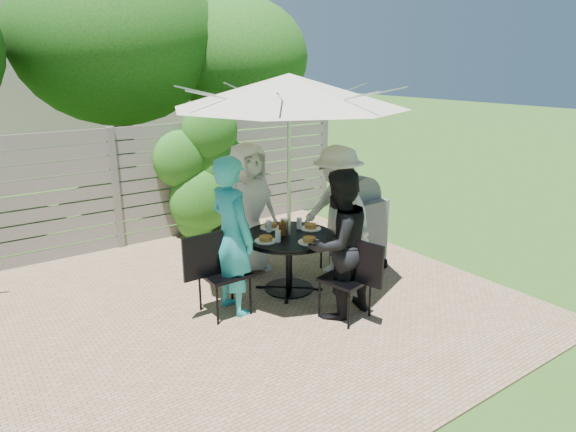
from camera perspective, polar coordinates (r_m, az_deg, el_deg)
backyard_envelope at (r=15.01m, az=-27.54°, el=14.44°), size 60.00×60.00×5.00m
patio_table at (r=6.30m, az=0.11°, el=-4.03°), size 1.22×1.22×0.74m
umbrella at (r=5.90m, az=0.12°, el=13.72°), size 2.94×2.94×2.63m
chair_back at (r=7.09m, az=-5.00°, el=-3.54°), size 0.54×0.74×0.98m
person_back at (r=6.80m, az=-4.44°, el=0.82°), size 0.91×0.64×1.77m
chair_left at (r=5.85m, az=-7.18°, el=-8.13°), size 0.72×0.48×1.00m
person_left at (r=5.70m, az=-6.25°, el=-2.26°), size 0.49×0.70×1.81m
chair_front at (r=5.75m, az=6.47°, el=-8.69°), size 0.55×0.73×0.96m
person_front at (r=5.62m, az=5.63°, el=-3.18°), size 0.87×0.71×1.68m
chair_right at (r=7.01m, az=6.14°, el=-3.86°), size 0.71×0.49×0.98m
person_right at (r=6.73m, az=5.48°, el=0.48°), size 0.75×1.18×1.74m
plate_back at (r=6.48m, az=-1.96°, el=-1.13°), size 0.26×0.26×0.06m
plate_left at (r=6.00m, az=-2.50°, el=-2.62°), size 0.26×0.26×0.06m
plate_front at (r=5.97m, az=2.36°, el=-2.75°), size 0.26×0.26×0.06m
plate_right at (r=6.45m, az=2.54°, el=-1.24°), size 0.26×0.26×0.06m
glass_back at (r=6.33m, az=-2.14°, el=-1.14°), size 0.07×0.07×0.14m
glass_left at (r=5.97m, az=-1.13°, el=-2.26°), size 0.07×0.07×0.14m
glass_right at (r=6.44m, az=1.26°, el=-0.81°), size 0.07×0.07×0.14m
syrup_jug at (r=6.20m, az=-0.61°, el=-1.43°), size 0.09×0.09×0.16m
coffee_cup at (r=6.43m, az=-0.49°, el=-0.94°), size 0.08×0.08×0.12m
bbq_grill at (r=7.03m, az=7.90°, el=-1.27°), size 0.67×0.54×1.30m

